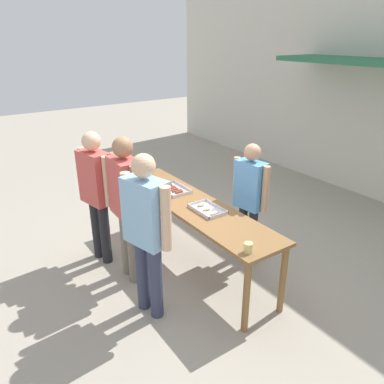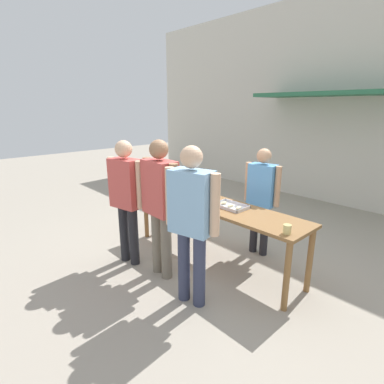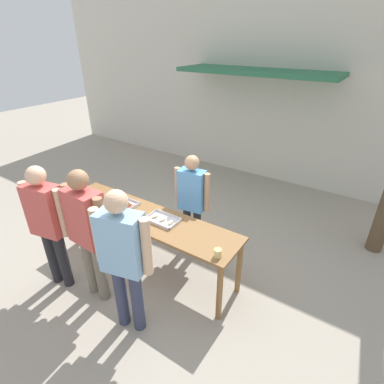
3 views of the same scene
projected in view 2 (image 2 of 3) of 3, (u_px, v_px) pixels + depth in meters
name	position (u px, v px, depth m)	size (l,w,h in m)	color
ground_plane	(213.00, 259.00, 4.39)	(24.00, 24.00, 0.00)	#A39989
building_facade_back	(343.00, 102.00, 6.37)	(12.00, 1.11, 4.50)	beige
serving_table	(214.00, 210.00, 4.18)	(2.76, 0.65, 0.87)	brown
food_tray_sausages	(192.00, 194.00, 4.51)	(0.47, 0.31, 0.04)	silver
food_tray_buns	(231.00, 206.00, 3.97)	(0.43, 0.28, 0.05)	silver
condiment_jar_mustard	(150.00, 186.00, 4.89)	(0.07, 0.07, 0.08)	#B22319
condiment_jar_ketchup	(153.00, 187.00, 4.81)	(0.07, 0.07, 0.08)	gold
beer_cup	(287.00, 229.00, 3.14)	(0.09, 0.09, 0.10)	#DBC67A
person_server_behind_table	(262.00, 193.00, 4.32)	(0.55, 0.25, 1.60)	#232328
person_customer_holding_hotdog	(126.00, 193.00, 4.04)	(0.61, 0.32, 1.74)	#232328
person_customer_with_cup	(191.00, 214.00, 3.15)	(0.64, 0.35, 1.79)	#333851
person_customer_waiting_in_line	(160.00, 198.00, 3.72)	(0.67, 0.27, 1.78)	#756B5B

